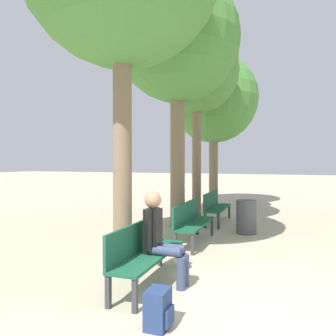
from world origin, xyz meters
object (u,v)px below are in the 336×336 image
(bench_row_1, at_px, (191,219))
(backpack, at_px, (158,309))
(bench_row_2, at_px, (215,205))
(trash_bin, at_px, (246,217))
(person_seated, at_px, (161,236))
(tree_row_1, at_px, (178,42))
(tree_row_3, at_px, (214,99))
(bench_row_0, at_px, (144,249))
(tree_row_2, at_px, (197,72))

(bench_row_1, height_order, backpack, bench_row_1)
(bench_row_1, distance_m, bench_row_2, 2.44)
(bench_row_2, xyz_separation_m, trash_bin, (0.99, -1.10, -0.10))
(person_seated, bearing_deg, trash_bin, 78.47)
(tree_row_1, height_order, tree_row_3, tree_row_1)
(tree_row_1, bearing_deg, tree_row_3, 90.00)
(bench_row_0, bearing_deg, tree_row_2, 97.80)
(bench_row_2, bearing_deg, bench_row_1, -90.00)
(bench_row_0, bearing_deg, person_seated, 16.23)
(tree_row_3, bearing_deg, tree_row_1, -90.00)
(bench_row_0, relative_size, backpack, 4.36)
(bench_row_2, bearing_deg, tree_row_2, 127.85)
(bench_row_1, bearing_deg, bench_row_2, 90.00)
(bench_row_2, height_order, backpack, bench_row_2)
(bench_row_0, height_order, tree_row_1, tree_row_1)
(bench_row_0, height_order, tree_row_2, tree_row_2)
(tree_row_1, height_order, tree_row_2, tree_row_1)
(backpack, bearing_deg, tree_row_1, 106.07)
(bench_row_2, distance_m, tree_row_3, 5.19)
(bench_row_2, bearing_deg, tree_row_1, -132.15)
(bench_row_0, xyz_separation_m, tree_row_2, (-0.81, 5.93, 4.06))
(person_seated, bearing_deg, tree_row_1, 104.89)
(person_seated, distance_m, backpack, 1.29)
(bench_row_0, xyz_separation_m, person_seated, (0.23, 0.07, 0.19))
(tree_row_2, relative_size, person_seated, 4.53)
(tree_row_3, bearing_deg, bench_row_2, -77.30)
(bench_row_0, distance_m, bench_row_1, 2.44)
(tree_row_2, distance_m, tree_row_3, 2.60)
(trash_bin, bearing_deg, bench_row_0, -104.62)
(bench_row_1, xyz_separation_m, tree_row_2, (-0.81, 3.49, 4.06))
(bench_row_2, height_order, person_seated, person_seated)
(person_seated, distance_m, trash_bin, 3.81)
(bench_row_1, distance_m, tree_row_2, 5.41)
(backpack, bearing_deg, tree_row_2, 101.75)
(tree_row_1, xyz_separation_m, trash_bin, (1.80, -0.20, -4.46))
(tree_row_2, relative_size, backpack, 14.68)
(trash_bin, bearing_deg, bench_row_2, 131.99)
(bench_row_0, distance_m, person_seated, 0.30)
(tree_row_2, distance_m, person_seated, 7.10)
(bench_row_0, distance_m, tree_row_1, 5.96)
(tree_row_3, relative_size, person_seated, 4.49)
(bench_row_2, relative_size, tree_row_1, 0.27)
(tree_row_1, xyz_separation_m, backpack, (1.45, -5.05, -4.66))
(tree_row_3, xyz_separation_m, backpack, (1.45, -9.55, -3.95))
(trash_bin, bearing_deg, person_seated, -101.53)
(tree_row_1, distance_m, tree_row_3, 4.56)
(person_seated, bearing_deg, bench_row_1, 95.51)
(bench_row_2, relative_size, person_seated, 1.35)
(tree_row_2, bearing_deg, trash_bin, -49.97)
(backpack, bearing_deg, person_seated, 110.11)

